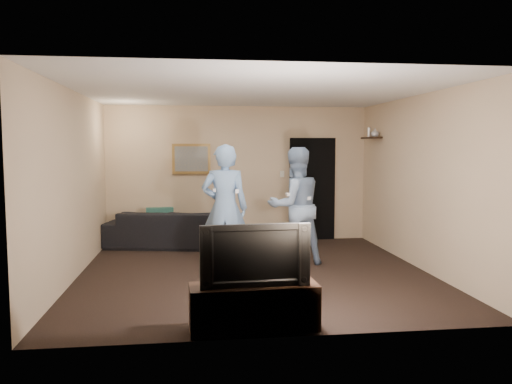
{
  "coord_description": "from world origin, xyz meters",
  "views": [
    {
      "loc": [
        -0.86,
        -7.07,
        1.82
      ],
      "look_at": [
        0.06,
        0.3,
        1.15
      ],
      "focal_mm": 35.0,
      "sensor_mm": 36.0,
      "label": 1
    }
  ],
  "objects": [
    {
      "name": "wii_player_left",
      "position": [
        -0.41,
        0.18,
        0.93
      ],
      "size": [
        0.73,
        0.55,
        1.86
      ],
      "color": "#749BCA",
      "rests_on": "ground"
    },
    {
      "name": "wii_player_right",
      "position": [
        0.69,
        0.46,
        0.91
      ],
      "size": [
        1.02,
        0.87,
        1.82
      ],
      "color": "#7C95B5",
      "rests_on": "ground"
    },
    {
      "name": "wall_back",
      "position": [
        0.0,
        2.5,
        1.3
      ],
      "size": [
        5.0,
        0.04,
        2.6
      ],
      "primitive_type": "cube",
      "color": "tan",
      "rests_on": "ground"
    },
    {
      "name": "painting_frame",
      "position": [
        -0.9,
        2.48,
        1.6
      ],
      "size": [
        0.72,
        0.05,
        0.57
      ],
      "primitive_type": "cube",
      "color": "olive",
      "rests_on": "wall_back"
    },
    {
      "name": "shelf_figurine",
      "position": [
        2.39,
        1.93,
        2.09
      ],
      "size": [
        0.06,
        0.06,
        0.18
      ],
      "primitive_type": "cylinder",
      "color": "silver",
      "rests_on": "wall_shelf"
    },
    {
      "name": "light_switch",
      "position": [
        0.85,
        2.48,
        1.3
      ],
      "size": [
        0.08,
        0.02,
        0.12
      ],
      "primitive_type": "cube",
      "color": "silver",
      "rests_on": "wall_back"
    },
    {
      "name": "wall_left",
      "position": [
        -2.5,
        0.0,
        1.3
      ],
      "size": [
        0.04,
        5.0,
        2.6
      ],
      "primitive_type": "cube",
      "color": "tan",
      "rests_on": "ground"
    },
    {
      "name": "doorway",
      "position": [
        1.45,
        2.47,
        1.0
      ],
      "size": [
        0.9,
        0.06,
        2.0
      ],
      "primitive_type": "cube",
      "color": "black",
      "rests_on": "ground"
    },
    {
      "name": "sofa",
      "position": [
        -1.3,
        2.08,
        0.33
      ],
      "size": [
        2.4,
        1.31,
        0.66
      ],
      "primitive_type": "imported",
      "rotation": [
        0.0,
        0.0,
        2.95
      ],
      "color": "black",
      "rests_on": "ground"
    },
    {
      "name": "ground",
      "position": [
        0.0,
        0.0,
        0.0
      ],
      "size": [
        5.0,
        5.0,
        0.0
      ],
      "primitive_type": "plane",
      "color": "black",
      "rests_on": "ground"
    },
    {
      "name": "television",
      "position": [
        -0.29,
        -2.31,
        0.78
      ],
      "size": [
        1.07,
        0.18,
        0.61
      ],
      "primitive_type": "imported",
      "rotation": [
        0.0,
        0.0,
        0.04
      ],
      "color": "black",
      "rests_on": "tv_console"
    },
    {
      "name": "tv_console",
      "position": [
        -0.29,
        -2.31,
        0.25
      ],
      "size": [
        1.28,
        0.46,
        0.45
      ],
      "primitive_type": "cube",
      "rotation": [
        0.0,
        0.0,
        0.04
      ],
      "color": "black",
      "rests_on": "ground"
    },
    {
      "name": "wall_shelf",
      "position": [
        2.39,
        1.8,
        1.99
      ],
      "size": [
        0.2,
        0.6,
        0.03
      ],
      "primitive_type": "cube",
      "color": "black",
      "rests_on": "wall_right"
    },
    {
      "name": "ceiling",
      "position": [
        0.0,
        0.0,
        2.6
      ],
      "size": [
        5.0,
        5.0,
        0.04
      ],
      "primitive_type": "cube",
      "color": "silver",
      "rests_on": "wall_back"
    },
    {
      "name": "wall_front",
      "position": [
        0.0,
        -2.5,
        1.3
      ],
      "size": [
        5.0,
        0.04,
        2.6
      ],
      "primitive_type": "cube",
      "color": "tan",
      "rests_on": "ground"
    },
    {
      "name": "throw_pillow",
      "position": [
        -1.48,
        2.08,
        0.48
      ],
      "size": [
        0.5,
        0.21,
        0.49
      ],
      "primitive_type": "cube",
      "rotation": [
        0.0,
        0.0,
        0.11
      ],
      "color": "#16433B",
      "rests_on": "sofa"
    },
    {
      "name": "wall_right",
      "position": [
        2.5,
        0.0,
        1.3
      ],
      "size": [
        0.04,
        5.0,
        2.6
      ],
      "primitive_type": "cube",
      "color": "tan",
      "rests_on": "ground"
    },
    {
      "name": "shelf_vase",
      "position": [
        2.39,
        1.62,
        2.08
      ],
      "size": [
        0.16,
        0.16,
        0.15
      ],
      "primitive_type": "imported",
      "rotation": [
        0.0,
        0.0,
        -0.09
      ],
      "color": "#ADADB2",
      "rests_on": "wall_shelf"
    },
    {
      "name": "painting_canvas",
      "position": [
        -0.9,
        2.45,
        1.6
      ],
      "size": [
        0.62,
        0.01,
        0.47
      ],
      "primitive_type": "cube",
      "color": "slate",
      "rests_on": "painting_frame"
    }
  ]
}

